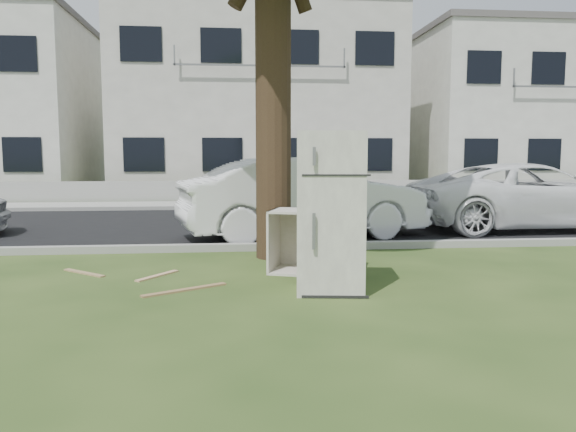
{
  "coord_description": "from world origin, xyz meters",
  "views": [
    {
      "loc": [
        -1.03,
        -6.82,
        1.59
      ],
      "look_at": [
        -0.29,
        0.6,
        0.78
      ],
      "focal_mm": 35.0,
      "sensor_mm": 36.0,
      "label": 1
    }
  ],
  "objects": [
    {
      "name": "ground",
      "position": [
        0.0,
        0.0,
        0.0
      ],
      "size": [
        120.0,
        120.0,
        0.0
      ],
      "primitive_type": "plane",
      "color": "#294117"
    },
    {
      "name": "road",
      "position": [
        0.0,
        6.0,
        0.01
      ],
      "size": [
        120.0,
        7.0,
        0.01
      ],
      "primitive_type": "cube",
      "color": "black",
      "rests_on": "ground"
    },
    {
      "name": "kerb_near",
      "position": [
        0.0,
        2.45,
        0.0
      ],
      "size": [
        120.0,
        0.18,
        0.12
      ],
      "primitive_type": "cube",
      "color": "gray",
      "rests_on": "ground"
    },
    {
      "name": "kerb_far",
      "position": [
        0.0,
        9.55,
        0.0
      ],
      "size": [
        120.0,
        0.18,
        0.12
      ],
      "primitive_type": "cube",
      "color": "gray",
      "rests_on": "ground"
    },
    {
      "name": "sidewalk",
      "position": [
        0.0,
        11.0,
        0.01
      ],
      "size": [
        120.0,
        2.8,
        0.01
      ],
      "primitive_type": "cube",
      "color": "gray",
      "rests_on": "ground"
    },
    {
      "name": "low_wall",
      "position": [
        0.0,
        12.6,
        0.35
      ],
      "size": [
        120.0,
        0.15,
        0.7
      ],
      "primitive_type": "cube",
      "color": "gray",
      "rests_on": "ground"
    },
    {
      "name": "townhouse_center",
      "position": [
        0.0,
        17.5,
        3.72
      ],
      "size": [
        11.22,
        8.16,
        7.44
      ],
      "color": "silver",
      "rests_on": "ground"
    },
    {
      "name": "townhouse_right",
      "position": [
        12.0,
        17.5,
        3.42
      ],
      "size": [
        10.2,
        8.16,
        6.84
      ],
      "color": "silver",
      "rests_on": "ground"
    },
    {
      "name": "fridge",
      "position": [
        0.1,
        -0.43,
        0.93
      ],
      "size": [
        0.85,
        0.8,
        1.86
      ],
      "primitive_type": "cube",
      "rotation": [
        0.0,
        0.0,
        -0.13
      ],
      "color": "white",
      "rests_on": "ground"
    },
    {
      "name": "cabinet",
      "position": [
        0.03,
        0.63,
        0.43
      ],
      "size": [
        1.25,
        0.99,
        0.85
      ],
      "primitive_type": "cube",
      "rotation": [
        0.0,
        0.0,
        -0.33
      ],
      "color": "beige",
      "rests_on": "ground"
    },
    {
      "name": "plank_a",
      "position": [
        -1.6,
        -0.26,
        0.01
      ],
      "size": [
        0.97,
        0.64,
        0.02
      ],
      "primitive_type": "cube",
      "rotation": [
        0.0,
        0.0,
        0.55
      ],
      "color": "olive",
      "rests_on": "ground"
    },
    {
      "name": "plank_b",
      "position": [
        -3.03,
        0.84,
        0.01
      ],
      "size": [
        0.67,
        0.58,
        0.02
      ],
      "primitive_type": "cube",
      "rotation": [
        0.0,
        0.0,
        -0.71
      ],
      "color": "#A68457",
      "rests_on": "ground"
    },
    {
      "name": "plank_c",
      "position": [
        -2.03,
        0.56,
        0.01
      ],
      "size": [
        0.5,
        0.65,
        0.02
      ],
      "primitive_type": "cube",
      "rotation": [
        0.0,
        0.0,
        0.95
      ],
      "color": "tan",
      "rests_on": "ground"
    },
    {
      "name": "car_center",
      "position": [
        0.32,
        3.8,
        0.77
      ],
      "size": [
        4.94,
        2.66,
        1.55
      ],
      "primitive_type": "imported",
      "rotation": [
        0.0,
        0.0,
        1.8
      ],
      "color": "white",
      "rests_on": "ground"
    },
    {
      "name": "car_right",
      "position": [
        5.32,
        4.58,
        0.71
      ],
      "size": [
        5.17,
        2.52,
        1.42
      ],
      "primitive_type": "imported",
      "rotation": [
        0.0,
        0.0,
        1.6
      ],
      "color": "white",
      "rests_on": "ground"
    }
  ]
}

